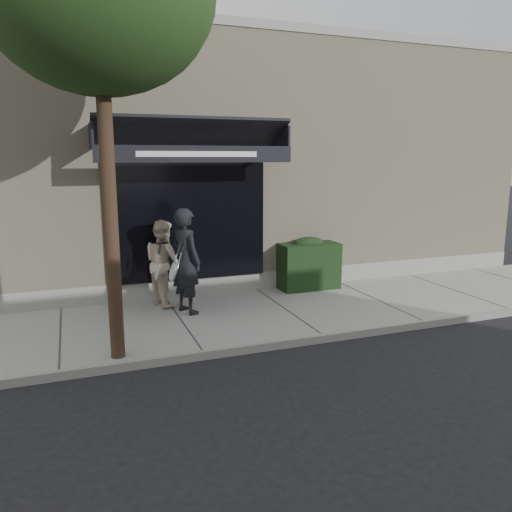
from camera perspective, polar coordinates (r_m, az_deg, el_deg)
name	(u,v)px	position (r m, az deg, el deg)	size (l,w,h in m)	color
ground	(285,315)	(9.61, 3.29, -6.69)	(80.00, 80.00, 0.00)	black
sidewalk	(285,312)	(9.59, 3.29, -6.35)	(20.00, 3.00, 0.12)	#969691
curb	(323,338)	(8.28, 7.67, -9.28)	(20.00, 0.10, 0.14)	gray
building_facade	(212,165)	(13.83, -5.04, 10.27)	(14.30, 8.04, 5.64)	beige
hedge	(308,264)	(10.99, 5.96, -0.90)	(1.30, 0.70, 1.14)	black
pedestrian_front	(186,261)	(9.19, -8.00, -0.57)	(0.78, 0.97, 1.95)	black
pedestrian_back	(164,263)	(9.79, -10.52, -0.75)	(0.86, 0.97, 1.67)	beige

